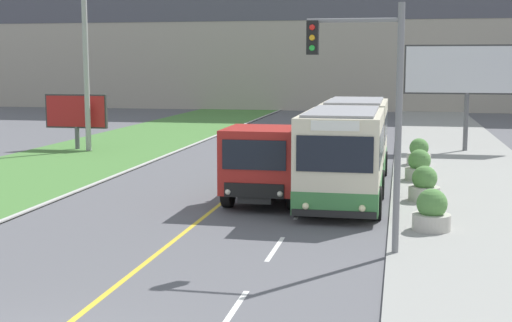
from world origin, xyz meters
name	(u,v)px	position (x,y,z in m)	size (l,w,h in m)	color
lane_marking_centre	(97,317)	(0.38, 2.37, 0.00)	(2.88, 140.00, 0.01)	gold
city_bus	(349,147)	(3.96, 16.39, 1.60)	(2.62, 11.98, 3.14)	beige
dump_truck	(266,164)	(1.43, 13.62, 1.30)	(2.43, 6.62, 2.57)	black
utility_pole_far	(85,42)	(-10.27, 25.30, 5.64)	(1.80, 0.28, 11.18)	#9E9E99
traffic_light_mast	(372,97)	(5.06, 7.76, 3.83)	(2.28, 0.32, 6.02)	slate
billboard_large	(468,72)	(9.08, 28.82, 4.13)	(6.41, 0.24, 5.52)	#59595B
billboard_small	(76,113)	(-11.14, 25.80, 1.98)	(3.45, 0.24, 2.95)	#59595B
planter_round_near	(432,212)	(6.65, 10.31, 0.58)	(1.04, 1.04, 1.15)	#B7B2A8
planter_round_second	(424,185)	(6.59, 14.56, 0.59)	(1.04, 1.04, 1.17)	#B7B2A8
planter_round_third	(419,167)	(6.52, 18.82, 0.60)	(1.08, 1.08, 1.20)	#B7B2A8
planter_round_far	(419,153)	(6.60, 23.08, 0.60)	(1.06, 1.06, 1.19)	#B7B2A8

